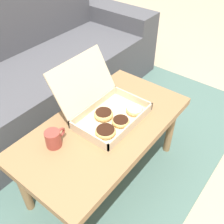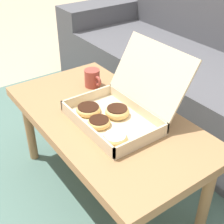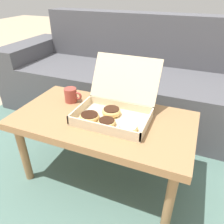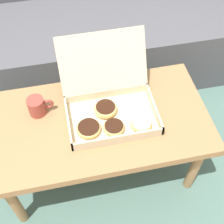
# 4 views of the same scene
# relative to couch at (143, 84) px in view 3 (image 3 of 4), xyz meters

# --- Properties ---
(ground_plane) EXTENTS (12.00, 12.00, 0.00)m
(ground_plane) POSITION_rel_couch_xyz_m (0.00, -0.78, -0.29)
(ground_plane) COLOR tan
(area_rug) EXTENTS (2.58, 1.72, 0.01)m
(area_rug) POSITION_rel_couch_xyz_m (0.00, -0.48, -0.28)
(area_rug) COLOR #4C6B60
(area_rug) RESTS_ON ground_plane
(couch) EXTENTS (2.46, 0.77, 0.82)m
(couch) POSITION_rel_couch_xyz_m (0.00, 0.00, 0.00)
(couch) COLOR #4C4C51
(couch) RESTS_ON ground_plane
(coffee_table) EXTENTS (0.94, 0.50, 0.43)m
(coffee_table) POSITION_rel_couch_xyz_m (0.00, -0.83, 0.09)
(coffee_table) COLOR #997047
(coffee_table) RESTS_ON ground_plane
(pastry_box) EXTENTS (0.37, 0.37, 0.27)m
(pastry_box) POSITION_rel_couch_xyz_m (0.05, -0.81, 0.19)
(pastry_box) COLOR beige
(pastry_box) RESTS_ON coffee_table
(coffee_mug) EXTENTS (0.11, 0.07, 0.08)m
(coffee_mug) POSITION_rel_couch_xyz_m (-0.24, -0.74, 0.18)
(coffee_mug) COLOR #993D33
(coffee_mug) RESTS_ON coffee_table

